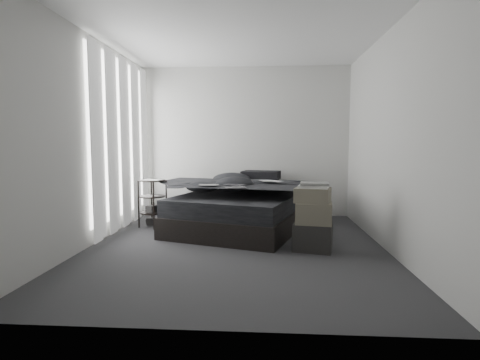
# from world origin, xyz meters

# --- Properties ---
(floor) EXTENTS (3.60, 4.20, 0.01)m
(floor) POSITION_xyz_m (0.00, 0.00, 0.00)
(floor) COLOR #2E2E31
(floor) RESTS_ON ground
(ceiling) EXTENTS (3.60, 4.20, 0.01)m
(ceiling) POSITION_xyz_m (0.00, 0.00, 2.60)
(ceiling) COLOR white
(ceiling) RESTS_ON ground
(wall_back) EXTENTS (3.60, 0.01, 2.60)m
(wall_back) POSITION_xyz_m (0.00, 2.10, 1.30)
(wall_back) COLOR beige
(wall_back) RESTS_ON ground
(wall_front) EXTENTS (3.60, 0.01, 2.60)m
(wall_front) POSITION_xyz_m (0.00, -2.10, 1.30)
(wall_front) COLOR beige
(wall_front) RESTS_ON ground
(wall_left) EXTENTS (0.01, 4.20, 2.60)m
(wall_left) POSITION_xyz_m (-1.80, 0.00, 1.30)
(wall_left) COLOR beige
(wall_left) RESTS_ON ground
(wall_right) EXTENTS (0.01, 4.20, 2.60)m
(wall_right) POSITION_xyz_m (1.80, 0.00, 1.30)
(wall_right) COLOR beige
(wall_right) RESTS_ON ground
(window_left) EXTENTS (0.02, 2.00, 2.30)m
(window_left) POSITION_xyz_m (-1.78, 0.90, 1.35)
(window_left) COLOR white
(window_left) RESTS_ON wall_left
(curtain_left) EXTENTS (0.06, 2.12, 2.48)m
(curtain_left) POSITION_xyz_m (-1.73, 0.90, 1.28)
(curtain_left) COLOR white
(curtain_left) RESTS_ON wall_left
(bed) EXTENTS (2.22, 2.56, 0.29)m
(bed) POSITION_xyz_m (0.02, 1.02, 0.15)
(bed) COLOR black
(bed) RESTS_ON floor
(mattress) EXTENTS (2.14, 2.48, 0.23)m
(mattress) POSITION_xyz_m (0.02, 1.02, 0.41)
(mattress) COLOR black
(mattress) RESTS_ON bed
(duvet) EXTENTS (2.09, 2.25, 0.25)m
(duvet) POSITION_xyz_m (0.00, 0.97, 0.65)
(duvet) COLOR black
(duvet) RESTS_ON mattress
(pillow_lower) EXTENTS (0.76, 0.62, 0.15)m
(pillow_lower) POSITION_xyz_m (0.22, 1.84, 0.60)
(pillow_lower) COLOR black
(pillow_lower) RESTS_ON mattress
(pillow_upper) EXTENTS (0.68, 0.54, 0.14)m
(pillow_upper) POSITION_xyz_m (0.29, 1.79, 0.74)
(pillow_upper) COLOR black
(pillow_upper) RESTS_ON pillow_lower
(laptop) EXTENTS (0.41, 0.38, 0.03)m
(laptop) POSITION_xyz_m (0.41, 0.95, 0.79)
(laptop) COLOR silver
(laptop) RESTS_ON duvet
(comic_a) EXTENTS (0.29, 0.20, 0.01)m
(comic_a) POSITION_xyz_m (-0.41, 0.55, 0.78)
(comic_a) COLOR black
(comic_a) RESTS_ON duvet
(comic_b) EXTENTS (0.33, 0.29, 0.01)m
(comic_b) POSITION_xyz_m (-0.06, 0.60, 0.79)
(comic_b) COLOR black
(comic_b) RESTS_ON duvet
(comic_c) EXTENTS (0.31, 0.25, 0.01)m
(comic_c) POSITION_xyz_m (-0.03, 0.26, 0.79)
(comic_c) COLOR black
(comic_c) RESTS_ON duvet
(side_stand) EXTENTS (0.51, 0.51, 0.71)m
(side_stand) POSITION_xyz_m (-1.35, 1.04, 0.36)
(side_stand) COLOR black
(side_stand) RESTS_ON floor
(papers) EXTENTS (0.32, 0.26, 0.01)m
(papers) POSITION_xyz_m (-1.35, 1.02, 0.72)
(papers) COLOR white
(papers) RESTS_ON side_stand
(floor_books) EXTENTS (0.13, 0.18, 0.12)m
(floor_books) POSITION_xyz_m (-1.43, 1.20, 0.06)
(floor_books) COLOR black
(floor_books) RESTS_ON floor
(box_lower) EXTENTS (0.51, 0.44, 0.33)m
(box_lower) POSITION_xyz_m (0.93, -0.10, 0.16)
(box_lower) COLOR black
(box_lower) RESTS_ON floor
(box_mid) EXTENTS (0.46, 0.39, 0.25)m
(box_mid) POSITION_xyz_m (0.93, -0.11, 0.45)
(box_mid) COLOR #5E594A
(box_mid) RESTS_ON box_lower
(box_upper) EXTENTS (0.47, 0.42, 0.17)m
(box_upper) POSITION_xyz_m (0.92, -0.09, 0.66)
(box_upper) COLOR #5E594A
(box_upper) RESTS_ON box_mid
(art_book_white) EXTENTS (0.39, 0.34, 0.03)m
(art_book_white) POSITION_xyz_m (0.93, -0.10, 0.77)
(art_book_white) COLOR silver
(art_book_white) RESTS_ON box_upper
(art_book_snake) EXTENTS (0.36, 0.30, 0.03)m
(art_book_snake) POSITION_xyz_m (0.93, -0.11, 0.80)
(art_book_snake) COLOR silver
(art_book_snake) RESTS_ON art_book_white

